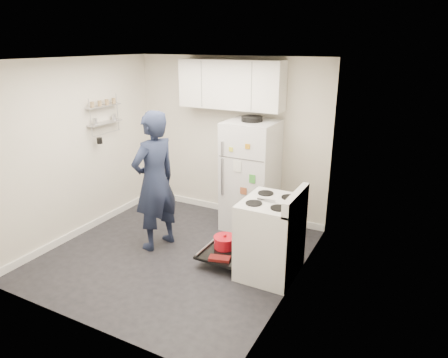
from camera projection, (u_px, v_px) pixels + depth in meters
The scene contains 7 objects.
room at pixel (171, 167), 4.98m from camera, with size 3.21×3.21×2.51m.
electric_range at pixel (269, 238), 4.76m from camera, with size 0.66×0.76×1.10m.
open_oven_door at pixel (225, 247), 5.13m from camera, with size 0.55×0.71×0.23m.
refrigerator at pixel (251, 175), 5.90m from camera, with size 0.72×0.74×1.69m.
upper_cabinets at pixel (231, 84), 5.81m from camera, with size 1.60×0.33×0.70m, color silver.
wall_shelf_rack at pixel (104, 114), 5.87m from camera, with size 0.14×0.60×0.61m.
person at pixel (155, 181), 5.27m from camera, with size 0.69×0.45×1.88m, color #181F35.
Camera 1 is at (2.75, -3.90, 2.68)m, focal length 32.00 mm.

